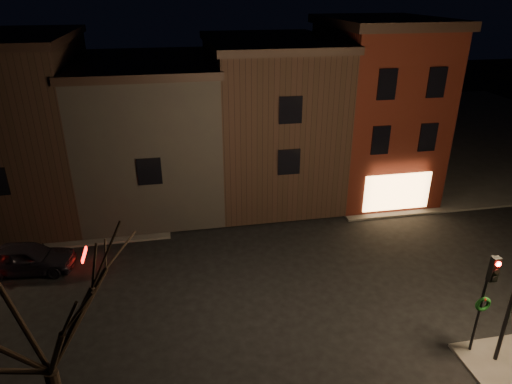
% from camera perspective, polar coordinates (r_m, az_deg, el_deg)
% --- Properties ---
extents(ground, '(120.00, 120.00, 0.00)m').
position_cam_1_polar(ground, '(21.04, 3.63, -11.28)').
color(ground, black).
rests_on(ground, ground).
extents(sidewalk_far_right, '(30.00, 30.00, 0.12)m').
position_cam_1_polar(sidewalk_far_right, '(45.62, 22.29, 7.03)').
color(sidewalk_far_right, '#2D2B28').
rests_on(sidewalk_far_right, ground).
extents(corner_building, '(6.50, 8.50, 10.50)m').
position_cam_1_polar(corner_building, '(29.64, 14.65, 10.23)').
color(corner_building, '#46140C').
rests_on(corner_building, ground).
extents(row_building_a, '(7.30, 10.30, 9.40)m').
position_cam_1_polar(row_building_a, '(28.64, 1.62, 9.35)').
color(row_building_a, black).
rests_on(row_building_a, ground).
extents(row_building_b, '(7.80, 10.30, 8.40)m').
position_cam_1_polar(row_building_b, '(28.17, -13.08, 7.41)').
color(row_building_b, black).
rests_on(row_building_b, ground).
extents(row_building_c, '(7.30, 10.30, 9.90)m').
position_cam_1_polar(row_building_c, '(29.21, -27.65, 7.39)').
color(row_building_c, black).
rests_on(row_building_c, ground).
extents(traffic_signal, '(0.58, 0.38, 4.05)m').
position_cam_1_polar(traffic_signal, '(17.66, 26.90, -10.93)').
color(traffic_signal, black).
rests_on(traffic_signal, sidewalk_near_right).
extents(bare_tree_left, '(5.60, 5.60, 7.50)m').
position_cam_1_polar(bare_tree_left, '(12.20, -26.03, -12.38)').
color(bare_tree_left, black).
rests_on(bare_tree_left, sidewalk_near_left).
extents(parked_car_a, '(4.40, 2.08, 1.45)m').
position_cam_1_polar(parked_car_a, '(23.88, -26.75, -7.37)').
color(parked_car_a, black).
rests_on(parked_car_a, ground).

